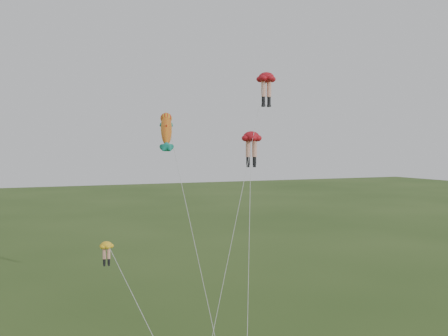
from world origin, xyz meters
name	(u,v)px	position (x,y,z in m)	size (l,w,h in m)	color
legs_kite_red_high	(266,83)	(7.13, 7.39, 18.30)	(9.00, 8.66, 19.14)	#B5121C
legs_kite_red_mid	(251,141)	(5.18, 6.02, 13.64)	(5.01, 8.38, 14.40)	#B5121C
legs_kite_yellow	(110,254)	(-5.96, 3.08, 6.61)	(3.20, 8.33, 7.33)	yellow
fish_kite	(167,130)	(-1.08, 7.17, 14.47)	(1.69, 10.83, 16.07)	gold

